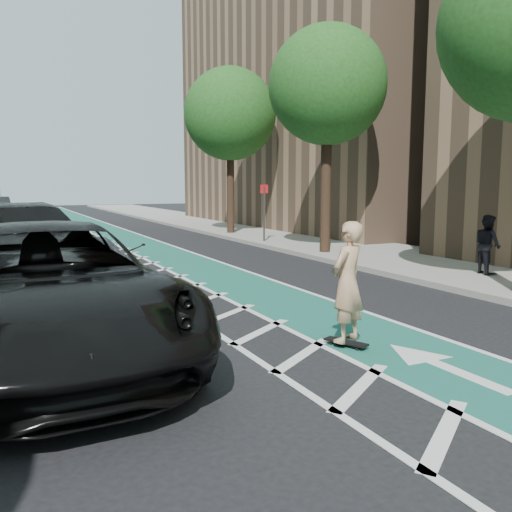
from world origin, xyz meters
TOP-DOWN VIEW (x-y plane):
  - ground at (0.00, 0.00)m, footprint 120.00×120.00m
  - bike_lane at (3.00, 10.00)m, footprint 2.00×90.00m
  - buffer_strip at (1.50, 10.00)m, footprint 1.40×90.00m
  - sidewalk_right at (9.50, 10.00)m, footprint 5.00×90.00m
  - curb_right at (7.05, 10.00)m, footprint 0.12×90.00m
  - building_right_far at (17.50, 20.00)m, footprint 14.00×22.00m
  - tree_r_c at (7.90, 8.00)m, footprint 4.20×4.20m
  - tree_r_d at (7.90, 16.00)m, footprint 4.20×4.20m
  - sign_post at (7.60, 12.00)m, footprint 0.35×0.08m
  - skateboard at (2.32, -1.33)m, footprint 0.47×0.72m
  - skateboarder at (2.32, -1.33)m, footprint 0.80×0.68m
  - suv_near at (-1.83, 0.25)m, footprint 3.43×7.08m
  - suv_far at (-1.73, 7.50)m, footprint 3.56×7.14m
  - pedestrian at (9.14, 2.02)m, footprint 0.77×0.89m
  - barrel_a at (-2.20, 5.65)m, footprint 0.72×0.72m
  - barrel_b at (-1.80, 10.63)m, footprint 0.64×0.64m

SIDE VIEW (x-z plane):
  - ground at x=0.00m, z-range 0.00..0.00m
  - buffer_strip at x=1.50m, z-range 0.00..0.01m
  - bike_lane at x=3.00m, z-range 0.00..0.01m
  - sidewalk_right at x=9.50m, z-range 0.00..0.15m
  - skateboard at x=2.32m, z-range 0.03..0.12m
  - curb_right at x=7.05m, z-range 0.00..0.16m
  - barrel_b at x=-1.80m, z-range -0.02..0.85m
  - barrel_a at x=-2.20m, z-range -0.03..0.95m
  - pedestrian at x=9.14m, z-range 0.15..1.71m
  - suv_near at x=-1.83m, z-range 0.00..1.94m
  - suv_far at x=-1.73m, z-range 0.00..1.99m
  - skateboarder at x=2.32m, z-range 0.09..1.95m
  - sign_post at x=7.60m, z-range 0.11..2.59m
  - tree_r_c at x=7.90m, z-range 1.82..9.72m
  - tree_r_d at x=7.90m, z-range 1.82..9.72m
  - building_right_far at x=17.50m, z-range 0.00..19.00m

